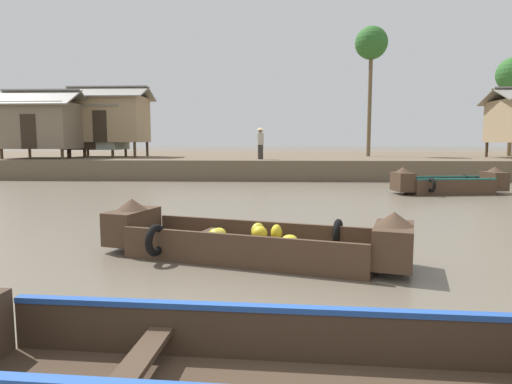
{
  "coord_description": "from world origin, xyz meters",
  "views": [
    {
      "loc": [
        -0.02,
        -2.61,
        1.93
      ],
      "look_at": [
        -0.49,
        7.34,
        0.8
      ],
      "focal_mm": 31.3,
      "sensor_mm": 36.0,
      "label": 1
    }
  ],
  "objects_px": {
    "fishing_skiff_distant": "(449,184)",
    "stilt_house_left": "(44,125)",
    "stilt_house_mid_right": "(109,118)",
    "stilt_house_mid_left": "(97,127)",
    "palm_tree_near": "(371,46)",
    "banana_boat": "(250,240)",
    "viewer_boat": "(271,380)",
    "vendor_person": "(260,141)"
  },
  "relations": [
    {
      "from": "palm_tree_near",
      "to": "banana_boat",
      "type": "bearing_deg",
      "value": -106.23
    },
    {
      "from": "viewer_boat",
      "to": "fishing_skiff_distant",
      "type": "distance_m",
      "value": 15.23
    },
    {
      "from": "fishing_skiff_distant",
      "to": "stilt_house_left",
      "type": "bearing_deg",
      "value": 158.47
    },
    {
      "from": "stilt_house_mid_left",
      "to": "viewer_boat",
      "type": "bearing_deg",
      "value": -65.49
    },
    {
      "from": "stilt_house_left",
      "to": "stilt_house_mid_left",
      "type": "bearing_deg",
      "value": 47.6
    },
    {
      "from": "viewer_boat",
      "to": "palm_tree_near",
      "type": "bearing_deg",
      "value": 77.25
    },
    {
      "from": "stilt_house_mid_right",
      "to": "viewer_boat",
      "type": "bearing_deg",
      "value": -66.99
    },
    {
      "from": "vendor_person",
      "to": "stilt_house_mid_right",
      "type": "bearing_deg",
      "value": 160.28
    },
    {
      "from": "stilt_house_left",
      "to": "vendor_person",
      "type": "xyz_separation_m",
      "value": [
        12.08,
        -1.07,
        -0.92
      ]
    },
    {
      "from": "viewer_boat",
      "to": "vendor_person",
      "type": "relative_size",
      "value": 3.57
    },
    {
      "from": "fishing_skiff_distant",
      "to": "stilt_house_mid_right",
      "type": "height_order",
      "value": "stilt_house_mid_right"
    },
    {
      "from": "viewer_boat",
      "to": "palm_tree_near",
      "type": "relative_size",
      "value": 0.75
    },
    {
      "from": "stilt_house_mid_left",
      "to": "palm_tree_near",
      "type": "distance_m",
      "value": 17.34
    },
    {
      "from": "fishing_skiff_distant",
      "to": "stilt_house_left",
      "type": "height_order",
      "value": "stilt_house_left"
    },
    {
      "from": "stilt_house_mid_right",
      "to": "palm_tree_near",
      "type": "xyz_separation_m",
      "value": [
        15.79,
        1.65,
        4.43
      ]
    },
    {
      "from": "fishing_skiff_distant",
      "to": "stilt_house_mid_left",
      "type": "distance_m",
      "value": 20.0
    },
    {
      "from": "palm_tree_near",
      "to": "stilt_house_mid_right",
      "type": "bearing_deg",
      "value": -174.03
    },
    {
      "from": "stilt_house_mid_left",
      "to": "vendor_person",
      "type": "xyz_separation_m",
      "value": [
        9.98,
        -3.35,
        -0.89
      ]
    },
    {
      "from": "stilt_house_left",
      "to": "palm_tree_near",
      "type": "relative_size",
      "value": 0.56
    },
    {
      "from": "stilt_house_left",
      "to": "stilt_house_mid_left",
      "type": "height_order",
      "value": "stilt_house_left"
    },
    {
      "from": "viewer_boat",
      "to": "stilt_house_mid_left",
      "type": "distance_m",
      "value": 26.2
    },
    {
      "from": "vendor_person",
      "to": "stilt_house_mid_left",
      "type": "bearing_deg",
      "value": 161.43
    },
    {
      "from": "stilt_house_mid_left",
      "to": "banana_boat",
      "type": "bearing_deg",
      "value": -61.84
    },
    {
      "from": "stilt_house_left",
      "to": "viewer_boat",
      "type": "bearing_deg",
      "value": -58.95
    },
    {
      "from": "stilt_house_mid_left",
      "to": "palm_tree_near",
      "type": "relative_size",
      "value": 0.47
    },
    {
      "from": "stilt_house_mid_left",
      "to": "stilt_house_left",
      "type": "bearing_deg",
      "value": -132.4
    },
    {
      "from": "banana_boat",
      "to": "vendor_person",
      "type": "relative_size",
      "value": 3.12
    },
    {
      "from": "stilt_house_left",
      "to": "palm_tree_near",
      "type": "distance_m",
      "value": 19.66
    },
    {
      "from": "stilt_house_mid_left",
      "to": "fishing_skiff_distant",
      "type": "bearing_deg",
      "value": -29.92
    },
    {
      "from": "stilt_house_left",
      "to": "palm_tree_near",
      "type": "xyz_separation_m",
      "value": [
        18.64,
        3.89,
        4.88
      ]
    },
    {
      "from": "banana_boat",
      "to": "fishing_skiff_distant",
      "type": "relative_size",
      "value": 1.23
    },
    {
      "from": "palm_tree_near",
      "to": "viewer_boat",
      "type": "bearing_deg",
      "value": -102.75
    },
    {
      "from": "banana_boat",
      "to": "viewer_boat",
      "type": "xyz_separation_m",
      "value": [
        0.4,
        -4.27,
        -0.02
      ]
    },
    {
      "from": "viewer_boat",
      "to": "stilt_house_mid_left",
      "type": "xyz_separation_m",
      "value": [
        -10.82,
        23.73,
        2.53
      ]
    },
    {
      "from": "stilt_house_mid_right",
      "to": "vendor_person",
      "type": "xyz_separation_m",
      "value": [
        9.23,
        -3.31,
        -1.37
      ]
    },
    {
      "from": "stilt_house_mid_right",
      "to": "stilt_house_mid_left",
      "type": "bearing_deg",
      "value": 176.48
    },
    {
      "from": "stilt_house_left",
      "to": "stilt_house_mid_right",
      "type": "xyz_separation_m",
      "value": [
        2.85,
        2.24,
        0.45
      ]
    },
    {
      "from": "banana_boat",
      "to": "palm_tree_near",
      "type": "distance_m",
      "value": 23.16
    },
    {
      "from": "fishing_skiff_distant",
      "to": "palm_tree_near",
      "type": "bearing_deg",
      "value": 93.27
    },
    {
      "from": "fishing_skiff_distant",
      "to": "vendor_person",
      "type": "distance_m",
      "value": 9.87
    },
    {
      "from": "stilt_house_mid_left",
      "to": "vendor_person",
      "type": "relative_size",
      "value": 2.24
    },
    {
      "from": "fishing_skiff_distant",
      "to": "stilt_house_left",
      "type": "relative_size",
      "value": 0.96
    }
  ]
}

